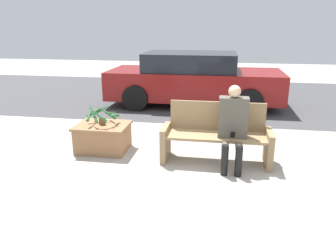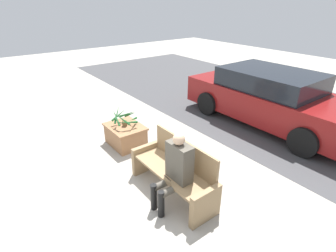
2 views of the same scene
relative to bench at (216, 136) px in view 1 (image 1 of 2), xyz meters
The scene contains 7 objects.
ground_plane 0.93m from the bench, 99.49° to the right, with size 30.00×30.00×0.00m, color #9E998E.
road_surface 4.92m from the bench, 91.60° to the left, with size 20.00×6.00×0.01m, color #424244.
bench is the anchor object (origin of this frame).
person_seated 0.41m from the bench, 37.17° to the right, with size 0.44×0.59×1.27m.
planter_box 1.96m from the bench, behind, with size 0.89×0.71×0.48m.
potted_plant 1.97m from the bench, behind, with size 0.62×0.59×0.42m.
parked_car 3.84m from the bench, 100.69° to the left, with size 4.57×1.98×1.41m.
Camera 1 is at (0.19, -4.18, 2.13)m, focal length 35.00 mm.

